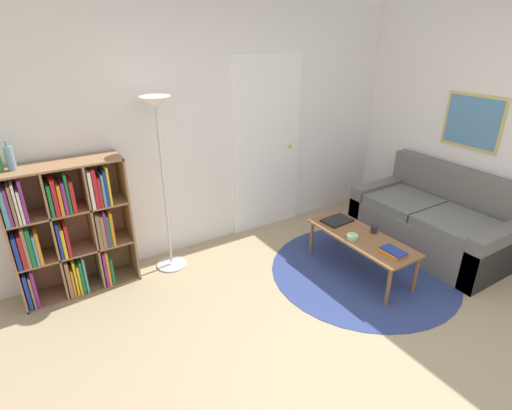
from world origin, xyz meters
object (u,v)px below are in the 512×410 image
(floor_lamp, at_px, (159,137))
(couch, at_px, (434,223))
(bookshelf, at_px, (67,230))
(coffee_table, at_px, (361,240))
(bowl, at_px, (352,237))
(cup, at_px, (374,229))
(laptop, at_px, (337,220))
(bottle_middle, at_px, (10,158))

(floor_lamp, distance_m, couch, 3.10)
(bookshelf, bearing_deg, coffee_table, -25.81)
(bookshelf, bearing_deg, bowl, -26.73)
(coffee_table, relative_size, cup, 14.15)
(cup, bearing_deg, coffee_table, 176.15)
(floor_lamp, distance_m, laptop, 2.00)
(couch, xyz_separation_m, laptop, (-1.06, 0.43, 0.13))
(coffee_table, bearing_deg, floor_lamp, 144.74)
(bookshelf, bearing_deg, bottle_middle, 178.50)
(floor_lamp, distance_m, cup, 2.26)
(coffee_table, height_order, cup, cup)
(bowl, relative_size, bottle_middle, 0.45)
(couch, height_order, bowl, couch)
(couch, xyz_separation_m, coffee_table, (-1.08, 0.06, 0.08))
(bookshelf, distance_m, bottle_middle, 0.77)
(laptop, bearing_deg, cup, -70.64)
(coffee_table, bearing_deg, couch, -3.20)
(couch, relative_size, bottle_middle, 6.71)
(laptop, bearing_deg, couch, -22.28)
(bookshelf, height_order, bowl, bookshelf)
(cup, bearing_deg, laptop, 109.36)
(bowl, height_order, cup, cup)
(laptop, xyz_separation_m, bottle_middle, (-2.77, 0.83, 0.93))
(floor_lamp, xyz_separation_m, coffee_table, (1.57, -1.11, -1.01))
(cup, bearing_deg, couch, -3.09)
(bookshelf, bearing_deg, laptop, -18.24)
(floor_lamp, relative_size, bowl, 15.94)
(coffee_table, xyz_separation_m, cup, (0.15, -0.01, 0.08))
(floor_lamp, xyz_separation_m, bowl, (1.45, -1.10, -0.94))
(floor_lamp, height_order, coffee_table, floor_lamp)
(floor_lamp, bearing_deg, couch, -23.85)
(bottle_middle, bearing_deg, floor_lamp, -4.28)
(cup, xyz_separation_m, bottle_middle, (-2.91, 1.21, 0.90))
(coffee_table, bearing_deg, bookshelf, 154.19)
(bookshelf, relative_size, couch, 0.77)
(bookshelf, relative_size, bowl, 11.45)
(cup, bearing_deg, bookshelf, 155.33)
(bottle_middle, bearing_deg, bowl, -24.30)
(laptop, xyz_separation_m, bowl, (-0.14, -0.36, 0.01))
(cup, bearing_deg, floor_lamp, 146.98)
(bookshelf, relative_size, cup, 15.47)
(bookshelf, distance_m, cup, 2.89)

